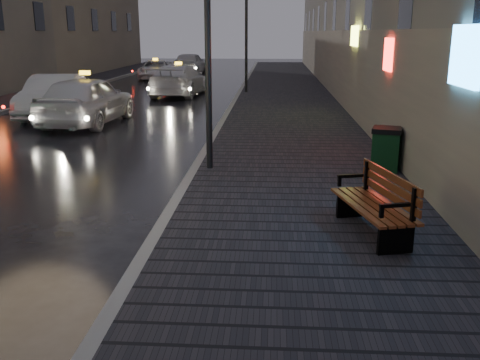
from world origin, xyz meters
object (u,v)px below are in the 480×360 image
object	(u,v)px
taxi_near	(87,100)
taxi_mid	(179,80)
trash_bin	(386,148)
car_far	(190,63)
car_left_mid	(55,96)
bench	(377,203)
lamp_near	(207,15)
lamp_far	(246,24)
taxi_far	(156,70)

from	to	relation	value
taxi_near	taxi_mid	xyz separation A→B (m)	(1.67, 8.90, -0.08)
trash_bin	car_far	world-z (taller)	car_far
car_left_mid	taxi_mid	xyz separation A→B (m)	(3.50, 7.26, -0.01)
car_left_mid	bench	bearing A→B (deg)	-55.91
car_left_mid	taxi_mid	world-z (taller)	car_left_mid
lamp_near	trash_bin	world-z (taller)	lamp_near
lamp_far	taxi_far	xyz separation A→B (m)	(-6.65, 8.92, -2.85)
lamp_near	taxi_far	xyz separation A→B (m)	(-6.65, 24.92, -2.85)
taxi_far	trash_bin	bearing A→B (deg)	-73.55
taxi_mid	lamp_far	bearing A→B (deg)	-165.04
car_left_mid	car_far	bearing A→B (deg)	79.63
car_left_mid	taxi_far	xyz separation A→B (m)	(0.23, 16.80, -0.15)
lamp_near	car_far	size ratio (longest dim) A/B	1.10
trash_bin	taxi_near	world-z (taller)	taxi_near
lamp_near	lamp_far	distance (m)	16.00
lamp_near	bench	bearing A→B (deg)	-52.33
lamp_far	bench	distance (m)	20.36
taxi_near	taxi_far	xyz separation A→B (m)	(-1.60, 18.44, -0.22)
car_far	trash_bin	bearing A→B (deg)	110.01
lamp_far	car_far	xyz separation A→B (m)	(-5.00, 13.54, -2.67)
car_left_mid	lamp_near	bearing A→B (deg)	-55.09
lamp_near	bench	distance (m)	5.73
trash_bin	car_left_mid	xyz separation A→B (m)	(-10.83, 8.05, 0.15)
taxi_near	car_left_mid	size ratio (longest dim) A/B	1.06
taxi_mid	car_far	bearing A→B (deg)	-78.98
taxi_far	car_left_mid	bearing A→B (deg)	-97.42
taxi_near	car_left_mid	bearing A→B (deg)	-38.39
trash_bin	car_far	bearing A→B (deg)	122.35
lamp_near	car_left_mid	xyz separation A→B (m)	(-6.88, 8.12, -2.70)
taxi_near	bench	bearing A→B (deg)	131.43
trash_bin	taxi_mid	xyz separation A→B (m)	(-7.33, 15.30, 0.14)
lamp_far	taxi_near	xyz separation A→B (m)	(-5.05, -9.53, -2.63)
lamp_near	car_far	distance (m)	30.08
lamp_far	taxi_mid	world-z (taller)	lamp_far
taxi_mid	lamp_near	bearing A→B (deg)	106.88
bench	taxi_mid	distance (m)	20.34
lamp_near	taxi_near	size ratio (longest dim) A/B	1.05
lamp_near	bench	size ratio (longest dim) A/B	2.65
trash_bin	car_far	size ratio (longest dim) A/B	0.20
lamp_near	taxi_near	distance (m)	8.62
lamp_far	car_left_mid	world-z (taller)	lamp_far
bench	car_left_mid	size ratio (longest dim) A/B	0.42
bench	taxi_mid	bearing A→B (deg)	93.88
lamp_near	taxi_mid	size ratio (longest dim) A/B	0.99
trash_bin	taxi_far	xyz separation A→B (m)	(-10.60, 24.85, 0.00)
trash_bin	bench	bearing A→B (deg)	-87.45
lamp_far	taxi_near	world-z (taller)	lamp_far
taxi_near	trash_bin	bearing A→B (deg)	148.15
taxi_near	taxi_mid	bearing A→B (deg)	-97.07
car_far	lamp_far	bearing A→B (deg)	113.38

